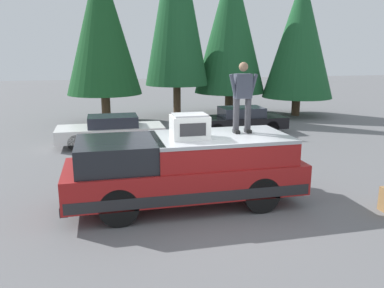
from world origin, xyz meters
TOP-DOWN VIEW (x-y plane):
  - ground_plane at (0.00, 0.00)m, footprint 90.00×90.00m
  - pickup_truck at (0.50, 0.50)m, footprint 2.01×5.54m
  - compressor_unit at (0.34, 0.41)m, footprint 0.65×0.84m
  - person_on_truck_bed at (0.67, -0.97)m, footprint 0.29×0.72m
  - parked_car_black at (8.18, -3.68)m, footprint 1.64×4.10m
  - parked_car_white at (7.11, 2.02)m, footprint 1.64×4.10m
  - conifer_far_left at (12.15, -8.54)m, footprint 3.89×3.89m
  - conifer_left at (13.69, -5.02)m, footprint 4.07×4.07m
  - conifer_center_right at (12.18, 2.11)m, footprint 3.73×3.73m

SIDE VIEW (x-z plane):
  - ground_plane at x=0.00m, z-range 0.00..0.00m
  - parked_car_black at x=8.18m, z-range 0.00..1.16m
  - parked_car_white at x=7.11m, z-range 0.00..1.16m
  - pickup_truck at x=0.50m, z-range 0.05..1.70m
  - compressor_unit at x=0.34m, z-range 1.65..2.21m
  - person_on_truck_bed at x=0.67m, z-range 1.71..3.40m
  - conifer_far_left at x=12.15m, z-range 0.51..8.26m
  - conifer_center_right at x=12.18m, z-range 0.73..8.89m
  - conifer_left at x=13.69m, z-range 0.61..9.42m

